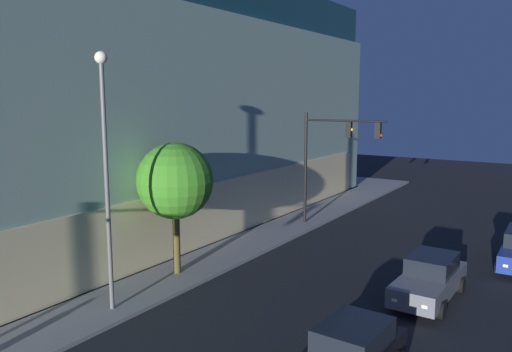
{
  "coord_description": "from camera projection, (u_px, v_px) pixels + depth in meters",
  "views": [
    {
      "loc": [
        -6.33,
        -6.53,
        7.8
      ],
      "look_at": [
        9.02,
        3.33,
        4.96
      ],
      "focal_mm": 35.52,
      "sensor_mm": 36.0,
      "label": 1
    }
  ],
  "objects": [
    {
      "name": "street_lamp_sidewalk",
      "position": [
        105.0,
        155.0,
        17.67
      ],
      "size": [
        0.44,
        0.44,
        9.21
      ],
      "color": "#5D5D5D",
      "rests_on": "sidewalk_corner"
    },
    {
      "name": "traffic_light_far_corner",
      "position": [
        334.0,
        146.0,
        29.87
      ],
      "size": [
        0.55,
        4.96,
        6.76
      ],
      "color": "black",
      "rests_on": "sidewalk_corner"
    },
    {
      "name": "car_grey",
      "position": [
        430.0,
        278.0,
        19.62
      ],
      "size": [
        4.81,
        2.11,
        1.72
      ],
      "color": "slate",
      "rests_on": "ground"
    },
    {
      "name": "sidewalk_tree",
      "position": [
        175.0,
        181.0,
        21.72
      ],
      "size": [
        3.31,
        3.31,
        5.76
      ],
      "color": "#4D421E",
      "rests_on": "sidewalk_corner"
    },
    {
      "name": "modern_building",
      "position": [
        46.0,
        104.0,
        34.76
      ],
      "size": [
        39.37,
        30.62,
        14.88
      ],
      "color": "#4C4C51",
      "rests_on": "ground"
    }
  ]
}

